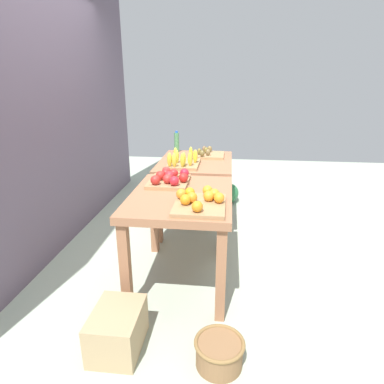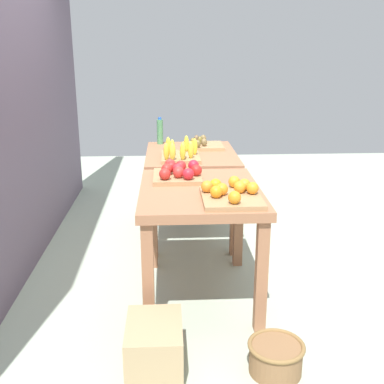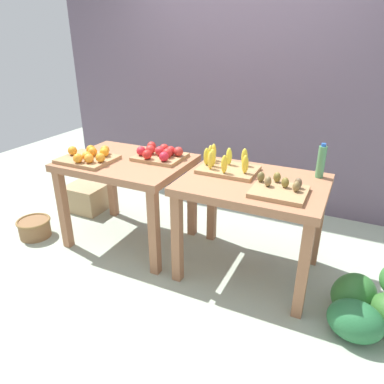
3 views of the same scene
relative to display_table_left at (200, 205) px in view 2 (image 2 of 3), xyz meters
The scene contains 12 objects.
ground_plane 0.87m from the display_table_left, ahead, with size 8.00×8.00×0.00m, color #A4B29E.
back_wall 1.68m from the display_table_left, 67.47° to the left, with size 4.40×0.12×3.00m, color #635467.
display_table_left is the anchor object (origin of this frame).
display_table_right 1.12m from the display_table_left, ahead, with size 1.04×0.80×0.79m.
orange_bin 0.34m from the display_table_left, 145.99° to the right, with size 0.44×0.37×0.11m.
apple_bin 0.33m from the display_table_left, 28.94° to the left, with size 0.40×0.36×0.11m.
banana_crate 0.88m from the display_table_left, ahead, with size 0.44×0.32×0.17m.
kiwi_bin 1.35m from the display_table_left, ahead, with size 0.37×0.32×0.10m.
water_bottle 1.58m from the display_table_left, 10.35° to the left, with size 0.06×0.06×0.26m.
watermelon_pile 2.11m from the display_table_left, ahead, with size 0.67×0.63×0.51m.
wicker_basket 1.10m from the display_table_left, 157.95° to the right, with size 0.31×0.31×0.18m.
cardboard_produce_box 1.01m from the display_table_left, 159.53° to the left, with size 0.40×0.30×0.28m, color tan.
Camera 2 is at (-3.53, 0.22, 1.67)m, focal length 43.58 mm.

